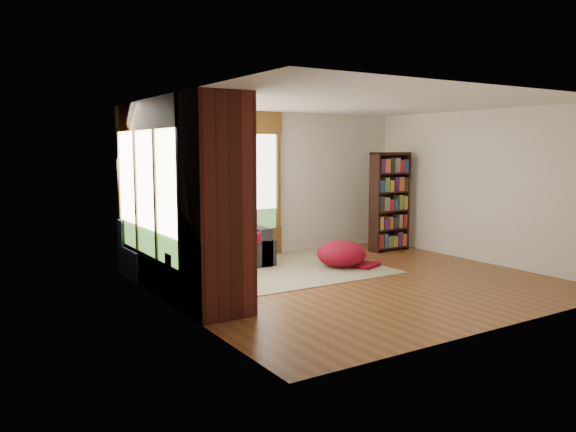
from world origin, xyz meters
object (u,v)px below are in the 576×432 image
pouf (341,253)px  dog_tan (214,222)px  brick_chimney (216,205)px  area_rug (276,270)px  dog_brindle (185,235)px  sectional_sofa (187,256)px  bookshelf (390,202)px

pouf → dog_tan: size_ratio=0.74×
brick_chimney → area_rug: (1.81, 1.66, -1.29)m
area_rug → dog_tan: bearing=160.5°
area_rug → dog_brindle: dog_brindle is taller
sectional_sofa → pouf: 2.52m
dog_tan → brick_chimney: bearing=-154.0°
sectional_sofa → dog_tan: 0.67m
bookshelf → pouf: size_ratio=2.31×
brick_chimney → dog_tan: (0.89, 1.99, -0.49)m
brick_chimney → dog_brindle: (0.16, 1.38, -0.55)m
pouf → bookshelf: bearing=22.6°
bookshelf → dog_tan: 3.66m
brick_chimney → dog_tan: size_ratio=2.37×
sectional_sofa → bookshelf: 4.14m
pouf → dog_brindle: 2.74m
bookshelf → pouf: (-1.69, -0.70, -0.71)m
brick_chimney → dog_brindle: brick_chimney is taller
sectional_sofa → pouf: sectional_sofa is taller
dog_tan → sectional_sofa: bearing=132.3°
bookshelf → pouf: 1.96m
area_rug → brick_chimney: bearing=-137.4°
brick_chimney → sectional_sofa: brick_chimney is taller
area_rug → dog_tan: 1.27m
area_rug → dog_brindle: (-1.65, -0.28, 0.74)m
pouf → dog_tan: dog_tan is taller
sectional_sofa → pouf: (2.40, -0.75, -0.07)m
area_rug → pouf: bearing=-19.3°
brick_chimney → area_rug: 2.78m
pouf → dog_brindle: size_ratio=1.02×
brick_chimney → dog_tan: bearing=66.0°
brick_chimney → dog_brindle: 1.50m
pouf → sectional_sofa: bearing=162.7°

